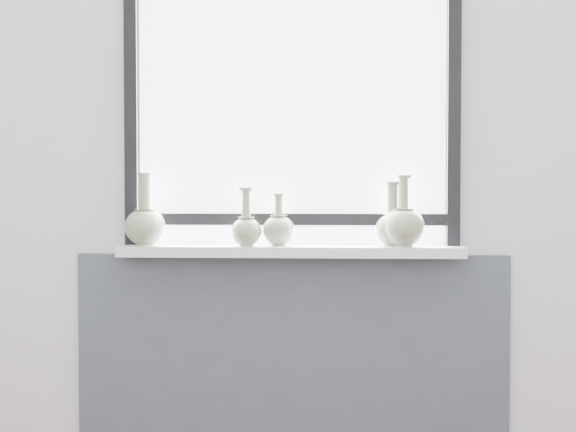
# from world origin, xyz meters

# --- Properties ---
(back_wall) EXTENTS (3.60, 0.02, 2.60)m
(back_wall) POSITION_xyz_m (0.00, 1.81, 1.30)
(back_wall) COLOR silver
(back_wall) RESTS_ON ground
(apron_panel) EXTENTS (1.70, 0.03, 0.86)m
(apron_panel) POSITION_xyz_m (0.00, 1.78, 0.43)
(apron_panel) COLOR #424B5B
(apron_panel) RESTS_ON ground
(windowsill) EXTENTS (1.32, 0.18, 0.04)m
(windowsill) POSITION_xyz_m (0.00, 1.71, 0.88)
(windowsill) COLOR silver
(windowsill) RESTS_ON apron_panel
(window) EXTENTS (1.30, 0.06, 1.05)m
(window) POSITION_xyz_m (0.00, 1.77, 1.44)
(window) COLOR black
(window) RESTS_ON windowsill
(vase_a) EXTENTS (0.16, 0.16, 0.28)m
(vase_a) POSITION_xyz_m (-0.56, 1.69, 0.99)
(vase_a) COLOR gray
(vase_a) RESTS_ON windowsill
(vase_b) EXTENTS (0.12, 0.12, 0.22)m
(vase_b) POSITION_xyz_m (-0.17, 1.68, 0.97)
(vase_b) COLOR gray
(vase_b) RESTS_ON windowsill
(vase_c) EXTENTS (0.13, 0.13, 0.20)m
(vase_c) POSITION_xyz_m (-0.05, 1.72, 0.97)
(vase_c) COLOR gray
(vase_c) RESTS_ON windowsill
(vase_d) EXTENTS (0.13, 0.13, 0.25)m
(vase_d) POSITION_xyz_m (0.39, 1.71, 0.98)
(vase_d) COLOR gray
(vase_d) RESTS_ON windowsill
(vase_e) EXTENTS (0.16, 0.16, 0.27)m
(vase_e) POSITION_xyz_m (0.43, 1.69, 0.98)
(vase_e) COLOR gray
(vase_e) RESTS_ON windowsill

